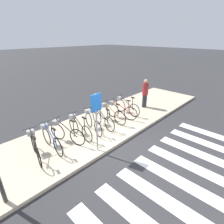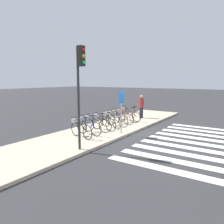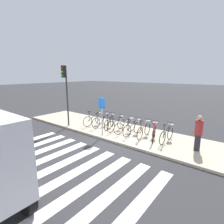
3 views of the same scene
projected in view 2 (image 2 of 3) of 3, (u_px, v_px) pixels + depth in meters
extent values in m
plane|color=#2D2D30|center=(133.00, 134.00, 11.68)|extent=(120.00, 120.00, 0.00)
cube|color=#B7A88E|center=(108.00, 129.00, 12.57)|extent=(16.11, 3.30, 0.12)
torus|color=black|center=(87.00, 132.00, 9.97)|extent=(0.20, 0.70, 0.71)
torus|color=black|center=(75.00, 129.00, 10.67)|extent=(0.20, 0.70, 0.71)
cylinder|color=black|center=(81.00, 125.00, 10.28)|extent=(0.26, 0.97, 0.60)
cylinder|color=black|center=(86.00, 125.00, 10.02)|extent=(0.04, 0.04, 0.64)
cube|color=black|center=(85.00, 118.00, 9.97)|extent=(0.11, 0.21, 0.04)
cylinder|color=#262626|center=(75.00, 117.00, 10.59)|extent=(0.45, 0.13, 0.02)
cube|color=gray|center=(75.00, 121.00, 10.65)|extent=(0.28, 0.25, 0.18)
torus|color=black|center=(96.00, 129.00, 10.59)|extent=(0.09, 0.71, 0.71)
torus|color=black|center=(82.00, 127.00, 11.18)|extent=(0.09, 0.71, 0.71)
cylinder|color=navy|center=(89.00, 122.00, 10.84)|extent=(0.11, 0.99, 0.60)
cylinder|color=navy|center=(94.00, 123.00, 10.62)|extent=(0.03, 0.03, 0.64)
cube|color=black|center=(94.00, 116.00, 10.57)|extent=(0.09, 0.21, 0.04)
cylinder|color=#262626|center=(82.00, 115.00, 11.09)|extent=(0.46, 0.06, 0.02)
cube|color=gray|center=(81.00, 119.00, 11.15)|extent=(0.26, 0.22, 0.18)
torus|color=black|center=(105.00, 126.00, 11.31)|extent=(0.24, 0.69, 0.71)
torus|color=black|center=(88.00, 125.00, 11.58)|extent=(0.24, 0.69, 0.71)
cylinder|color=black|center=(96.00, 120.00, 11.41)|extent=(0.32, 0.95, 0.60)
cylinder|color=black|center=(103.00, 120.00, 11.30)|extent=(0.04, 0.04, 0.64)
cube|color=black|center=(103.00, 113.00, 11.25)|extent=(0.13, 0.21, 0.04)
cylinder|color=#262626|center=(88.00, 114.00, 11.50)|extent=(0.45, 0.16, 0.02)
cube|color=gray|center=(87.00, 117.00, 11.54)|extent=(0.29, 0.26, 0.18)
torus|color=black|center=(111.00, 125.00, 11.60)|extent=(0.08, 0.71, 0.71)
torus|color=black|center=(97.00, 123.00, 12.18)|extent=(0.08, 0.71, 0.71)
cylinder|color=black|center=(104.00, 119.00, 11.85)|extent=(0.09, 0.99, 0.60)
cylinder|color=black|center=(109.00, 119.00, 11.64)|extent=(0.03, 0.03, 0.64)
cube|color=black|center=(109.00, 113.00, 11.59)|extent=(0.08, 0.20, 0.04)
cylinder|color=#262626|center=(97.00, 112.00, 12.09)|extent=(0.46, 0.05, 0.02)
cube|color=gray|center=(96.00, 116.00, 12.15)|extent=(0.25, 0.21, 0.18)
torus|color=black|center=(117.00, 123.00, 12.08)|extent=(0.23, 0.69, 0.71)
torus|color=black|center=(106.00, 121.00, 12.80)|extent=(0.23, 0.69, 0.71)
cylinder|color=beige|center=(111.00, 117.00, 12.40)|extent=(0.30, 0.96, 0.60)
cylinder|color=beige|center=(115.00, 117.00, 12.13)|extent=(0.04, 0.04, 0.64)
cube|color=black|center=(115.00, 111.00, 12.08)|extent=(0.12, 0.21, 0.04)
cylinder|color=#262626|center=(106.00, 111.00, 12.72)|extent=(0.45, 0.15, 0.02)
cube|color=gray|center=(105.00, 114.00, 12.78)|extent=(0.29, 0.26, 0.18)
torus|color=black|center=(123.00, 121.00, 12.56)|extent=(0.13, 0.71, 0.71)
torus|color=black|center=(111.00, 119.00, 13.19)|extent=(0.13, 0.71, 0.71)
cylinder|color=black|center=(117.00, 116.00, 12.83)|extent=(0.16, 0.98, 0.60)
cylinder|color=black|center=(121.00, 116.00, 12.60)|extent=(0.04, 0.04, 0.64)
cube|color=black|center=(121.00, 110.00, 12.55)|extent=(0.09, 0.21, 0.04)
cylinder|color=#262626|center=(111.00, 110.00, 13.10)|extent=(0.46, 0.08, 0.02)
cube|color=gray|center=(110.00, 113.00, 13.16)|extent=(0.26, 0.23, 0.18)
torus|color=black|center=(129.00, 119.00, 13.23)|extent=(0.07, 0.71, 0.71)
torus|color=black|center=(115.00, 118.00, 13.72)|extent=(0.07, 0.71, 0.71)
cylinder|color=olive|center=(122.00, 114.00, 13.43)|extent=(0.09, 0.99, 0.60)
cylinder|color=olive|center=(127.00, 114.00, 13.25)|extent=(0.03, 0.03, 0.64)
cube|color=black|center=(127.00, 108.00, 13.20)|extent=(0.08, 0.20, 0.04)
cylinder|color=#262626|center=(115.00, 109.00, 13.63)|extent=(0.46, 0.05, 0.02)
cube|color=gray|center=(114.00, 112.00, 13.68)|extent=(0.25, 0.21, 0.18)
torus|color=black|center=(135.00, 118.00, 13.85)|extent=(0.27, 0.68, 0.71)
torus|color=black|center=(120.00, 117.00, 14.08)|extent=(0.27, 0.68, 0.71)
cylinder|color=red|center=(127.00, 113.00, 13.92)|extent=(0.36, 0.94, 0.60)
cylinder|color=red|center=(133.00, 113.00, 13.83)|extent=(0.04, 0.04, 0.64)
cube|color=black|center=(133.00, 107.00, 13.78)|extent=(0.13, 0.21, 0.04)
cylinder|color=#262626|center=(120.00, 108.00, 13.99)|extent=(0.44, 0.18, 0.02)
cube|color=gray|center=(119.00, 111.00, 14.03)|extent=(0.29, 0.27, 0.18)
torus|color=black|center=(137.00, 116.00, 14.28)|extent=(0.06, 0.71, 0.71)
torus|color=black|center=(124.00, 115.00, 14.84)|extent=(0.06, 0.71, 0.71)
cylinder|color=black|center=(130.00, 112.00, 14.52)|extent=(0.06, 0.99, 0.60)
cylinder|color=black|center=(135.00, 111.00, 14.31)|extent=(0.03, 0.03, 0.64)
cube|color=black|center=(135.00, 106.00, 14.26)|extent=(0.08, 0.20, 0.04)
cylinder|color=#262626|center=(124.00, 106.00, 14.75)|extent=(0.46, 0.04, 0.02)
cube|color=gray|center=(123.00, 109.00, 14.81)|extent=(0.25, 0.21, 0.18)
cylinder|color=#23232D|center=(141.00, 113.00, 15.73)|extent=(0.26, 0.26, 0.76)
cylinder|color=maroon|center=(141.00, 103.00, 15.63)|extent=(0.34, 0.34, 0.68)
sphere|color=tan|center=(142.00, 97.00, 15.56)|extent=(0.22, 0.22, 0.22)
cylinder|color=#2D2D2D|center=(79.00, 99.00, 8.39)|extent=(0.10, 0.10, 3.98)
cube|color=black|center=(81.00, 56.00, 8.05)|extent=(0.24, 0.20, 0.75)
sphere|color=red|center=(83.00, 49.00, 7.96)|extent=(0.14, 0.14, 0.14)
sphere|color=gold|center=(83.00, 56.00, 8.00)|extent=(0.14, 0.14, 0.14)
sphere|color=green|center=(83.00, 62.00, 8.03)|extent=(0.14, 0.14, 0.14)
cylinder|color=#99999E|center=(121.00, 113.00, 11.05)|extent=(0.06, 0.06, 2.17)
cube|color=#1959B2|center=(122.00, 97.00, 10.93)|extent=(0.44, 0.03, 0.60)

